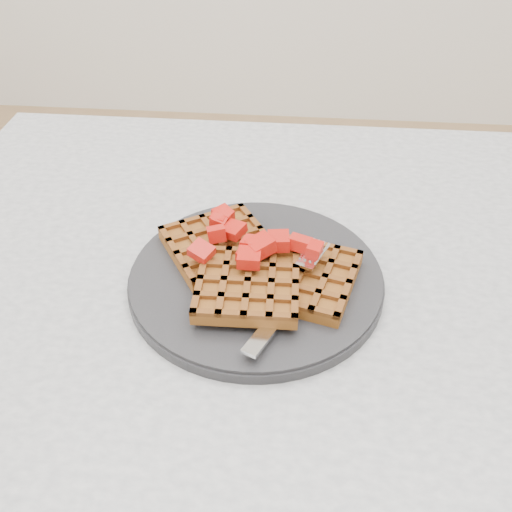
{
  "coord_description": "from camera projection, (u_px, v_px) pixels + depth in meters",
  "views": [
    {
      "loc": [
        -0.11,
        -0.47,
        1.18
      ],
      "look_at": [
        -0.15,
        -0.0,
        0.79
      ],
      "focal_mm": 40.0,
      "sensor_mm": 36.0,
      "label": 1
    }
  ],
  "objects": [
    {
      "name": "waffles",
      "position": [
        256.0,
        267.0,
        0.62
      ],
      "size": [
        0.24,
        0.2,
        0.03
      ],
      "color": "brown",
      "rests_on": "plate"
    },
    {
      "name": "strawberry_pile",
      "position": [
        256.0,
        246.0,
        0.61
      ],
      "size": [
        0.15,
        0.15,
        0.02
      ],
      "primitive_type": null,
      "color": "#A50300",
      "rests_on": "waffles"
    },
    {
      "name": "fork",
      "position": [
        293.0,
        294.0,
        0.59
      ],
      "size": [
        0.09,
        0.17,
        0.02
      ],
      "primitive_type": null,
      "rotation": [
        0.0,
        0.0,
        -0.4
      ],
      "color": "silver",
      "rests_on": "plate"
    },
    {
      "name": "table",
      "position": [
        379.0,
        359.0,
        0.7
      ],
      "size": [
        1.2,
        0.8,
        0.75
      ],
      "color": "beige",
      "rests_on": "ground"
    },
    {
      "name": "plate",
      "position": [
        256.0,
        278.0,
        0.64
      ],
      "size": [
        0.28,
        0.28,
        0.02
      ],
      "primitive_type": "cylinder",
      "color": "black",
      "rests_on": "table"
    }
  ]
}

